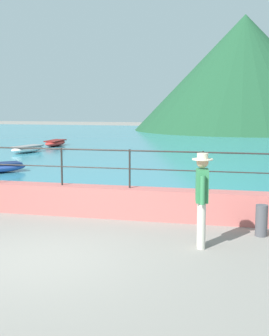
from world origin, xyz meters
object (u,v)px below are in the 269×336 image
at_px(person_walking, 202,195).
at_px(boat_3, 55,143).
at_px(bollard, 261,221).
at_px(boat_2, 27,149).

height_order(person_walking, boat_3, person_walking).
relative_size(bollard, boat_2, 0.26).
bearing_deg(boat_3, person_walking, -59.81).
bearing_deg(boat_2, bollard, -48.82).
xyz_separation_m(person_walking, boat_2, (-10.66, 14.47, -0.72)).
bearing_deg(boat_3, bollard, -55.81).
xyz_separation_m(bollard, boat_2, (-11.76, 13.44, -0.06)).
height_order(boat_2, boat_3, same).
distance_m(bollard, boat_2, 17.86).
distance_m(person_walking, boat_3, 21.41).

